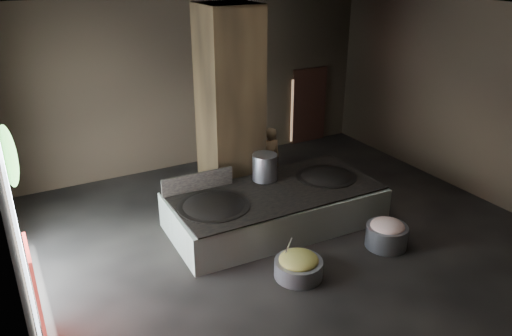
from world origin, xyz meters
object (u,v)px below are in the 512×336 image
wok_left (214,209)px  wok_right (326,179)px  stock_pot (265,167)px  meat_basin (386,236)px  cook (269,159)px  veg_basin (298,268)px  hearth_platform (275,208)px

wok_left → wok_right: 2.80m
stock_pot → meat_basin: bearing=-58.6°
wok_right → meat_basin: 1.96m
stock_pot → meat_basin: size_ratio=0.71×
wok_right → cook: size_ratio=0.82×
wok_left → wok_right: wok_left is taller
cook → veg_basin: size_ratio=1.82×
wok_left → cook: (2.23, 1.66, 0.05)m
wok_left → meat_basin: size_ratio=1.72×
hearth_platform → stock_pot: stock_pot is taller
hearth_platform → stock_pot: size_ratio=7.67×
wok_left → stock_pot: size_ratio=2.42×
stock_pot → cook: (0.73, 1.06, -0.33)m
veg_basin → wok_right: bearing=44.3°
wok_left → veg_basin: 2.08m
hearth_platform → wok_right: (1.35, 0.05, 0.36)m
veg_basin → meat_basin: 2.11m
hearth_platform → wok_left: 1.49m
hearth_platform → wok_right: bearing=3.7°
wok_left → cook: bearing=36.6°
wok_left → meat_basin: wok_left is taller
wok_right → wok_left: bearing=-178.0°
wok_left → stock_pot: (1.50, 0.60, 0.38)m
stock_pot → cook: cook is taller
hearth_platform → wok_left: bearing=-176.4°
hearth_platform → wok_right: 1.40m
stock_pot → cook: bearing=55.4°
stock_pot → veg_basin: bearing=-105.1°
hearth_platform → stock_pot: bearing=86.4°
cook → wok_left: bearing=39.3°
wok_left → wok_right: bearing=2.0°
wok_right → cook: bearing=110.0°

